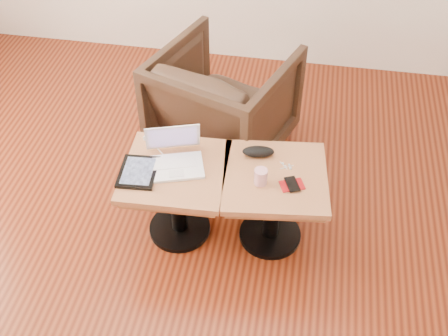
% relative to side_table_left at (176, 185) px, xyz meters
% --- Properties ---
extents(room_shell, '(4.52, 4.52, 2.71)m').
position_rel_side_table_left_xyz_m(room_shell, '(0.07, -0.28, 0.97)').
color(room_shell, '#4A170A').
rests_on(room_shell, ground).
extents(side_table_left, '(0.58, 0.58, 0.51)m').
position_rel_side_table_left_xyz_m(side_table_left, '(0.00, 0.00, 0.00)').
color(side_table_left, black).
rests_on(side_table_left, ground).
extents(side_table_right, '(0.62, 0.62, 0.51)m').
position_rel_side_table_left_xyz_m(side_table_right, '(0.54, 0.04, 0.00)').
color(side_table_right, black).
rests_on(side_table_right, ground).
extents(laptop, '(0.37, 0.35, 0.21)m').
position_rel_side_table_left_xyz_m(laptop, '(-0.01, 0.05, 0.17)').
color(laptop, white).
rests_on(laptop, side_table_left).
extents(tablet, '(0.22, 0.26, 0.02)m').
position_rel_side_table_left_xyz_m(tablet, '(-0.19, -0.07, 0.14)').
color(tablet, black).
rests_on(tablet, side_table_left).
extents(charging_adapter, '(0.05, 0.05, 0.02)m').
position_rel_side_table_left_xyz_m(charging_adapter, '(-0.21, 0.22, 0.14)').
color(charging_adapter, white).
rests_on(charging_adapter, side_table_left).
extents(glasses_case, '(0.19, 0.10, 0.06)m').
position_rel_side_table_left_xyz_m(glasses_case, '(0.43, 0.19, 0.15)').
color(glasses_case, black).
rests_on(glasses_case, side_table_right).
extents(striped_cup, '(0.08, 0.08, 0.09)m').
position_rel_side_table_left_xyz_m(striped_cup, '(0.47, -0.03, 0.17)').
color(striped_cup, '#CF4761').
rests_on(striped_cup, side_table_right).
extents(earbuds_tangle, '(0.07, 0.05, 0.01)m').
position_rel_side_table_left_xyz_m(earbuds_tangle, '(0.60, 0.12, 0.13)').
color(earbuds_tangle, white).
rests_on(earbuds_tangle, side_table_right).
extents(phone_on_sleeve, '(0.15, 0.13, 0.02)m').
position_rel_side_table_left_xyz_m(phone_on_sleeve, '(0.64, -0.02, 0.13)').
color(phone_on_sleeve, '#960410').
rests_on(phone_on_sleeve, side_table_right).
extents(armchair, '(1.03, 1.04, 0.74)m').
position_rel_side_table_left_xyz_m(armchair, '(0.13, 0.81, -0.01)').
color(armchair, '#302017').
rests_on(armchair, ground).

